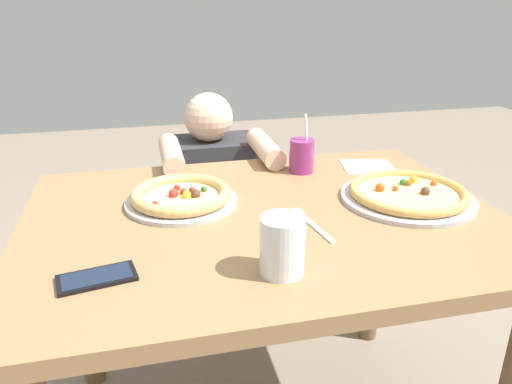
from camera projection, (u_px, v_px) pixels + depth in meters
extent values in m
cube|color=#936D47|center=(264.00, 221.00, 1.25)|extent=(1.20, 0.89, 0.04)
cylinder|color=brown|center=(83.00, 294.00, 1.61)|extent=(0.07, 0.07, 0.71)
cylinder|color=brown|center=(375.00, 258.00, 1.83)|extent=(0.07, 0.07, 0.71)
cylinder|color=#B7B7BC|center=(408.00, 199.00, 1.33)|extent=(0.36, 0.36, 0.01)
cylinder|color=#E5CC7F|center=(409.00, 195.00, 1.32)|extent=(0.27, 0.27, 0.01)
torus|color=tan|center=(409.00, 192.00, 1.32)|extent=(0.32, 0.32, 0.02)
sphere|color=#BF4C19|center=(381.00, 188.00, 1.34)|extent=(0.02, 0.02, 0.02)
sphere|color=brown|center=(425.00, 191.00, 1.31)|extent=(0.03, 0.03, 0.03)
sphere|color=#BF4C19|center=(408.00, 183.00, 1.37)|extent=(0.02, 0.02, 0.02)
sphere|color=gold|center=(414.00, 179.00, 1.40)|extent=(0.02, 0.02, 0.02)
sphere|color=#BF4C19|center=(434.00, 183.00, 1.37)|extent=(0.02, 0.02, 0.02)
sphere|color=#BF4C19|center=(395.00, 189.00, 1.34)|extent=(0.02, 0.02, 0.02)
sphere|color=gold|center=(425.00, 191.00, 1.33)|extent=(0.02, 0.02, 0.02)
sphere|color=#2D6623|center=(403.00, 182.00, 1.38)|extent=(0.02, 0.02, 0.02)
sphere|color=#BF4C19|center=(380.00, 188.00, 1.34)|extent=(0.03, 0.03, 0.03)
cylinder|color=#B7B7BC|center=(182.00, 202.00, 1.31)|extent=(0.30, 0.30, 0.01)
cylinder|color=#EFD68C|center=(181.00, 198.00, 1.30)|extent=(0.20, 0.20, 0.01)
torus|color=tan|center=(181.00, 194.00, 1.30)|extent=(0.27, 0.27, 0.03)
sphere|color=maroon|center=(174.00, 193.00, 1.30)|extent=(0.03, 0.03, 0.03)
sphere|color=maroon|center=(155.00, 204.00, 1.24)|extent=(0.02, 0.02, 0.02)
sphere|color=brown|center=(196.00, 194.00, 1.30)|extent=(0.03, 0.03, 0.03)
sphere|color=maroon|center=(177.00, 188.00, 1.34)|extent=(0.02, 0.02, 0.02)
sphere|color=maroon|center=(184.00, 192.00, 1.31)|extent=(0.02, 0.02, 0.02)
sphere|color=maroon|center=(192.00, 190.00, 1.32)|extent=(0.02, 0.02, 0.02)
sphere|color=#2D6623|center=(204.00, 189.00, 1.33)|extent=(0.02, 0.02, 0.02)
sphere|color=gold|center=(187.00, 195.00, 1.29)|extent=(0.02, 0.02, 0.02)
cylinder|color=#8C2D72|center=(302.00, 156.00, 1.53)|extent=(0.08, 0.08, 0.10)
cylinder|color=white|center=(306.00, 129.00, 1.50)|extent=(0.01, 0.02, 0.09)
cylinder|color=silver|center=(282.00, 246.00, 0.96)|extent=(0.09, 0.09, 0.12)
cube|color=white|center=(278.00, 228.00, 0.95)|extent=(0.03, 0.03, 0.03)
cube|color=white|center=(279.00, 232.00, 0.93)|extent=(0.03, 0.03, 0.02)
cube|color=white|center=(278.00, 224.00, 0.96)|extent=(0.03, 0.03, 0.02)
cube|color=white|center=(368.00, 166.00, 1.59)|extent=(0.19, 0.17, 0.00)
cube|color=silver|center=(317.00, 228.00, 1.17)|extent=(0.04, 0.16, 0.00)
cube|color=silver|center=(298.00, 212.00, 1.25)|extent=(0.03, 0.05, 0.00)
cube|color=black|center=(97.00, 278.00, 0.96)|extent=(0.16, 0.10, 0.01)
cube|color=#192338|center=(97.00, 276.00, 0.96)|extent=(0.14, 0.09, 0.00)
cylinder|color=#333847|center=(214.00, 264.00, 2.05)|extent=(0.28, 0.28, 0.45)
cube|color=#2D2D33|center=(211.00, 178.00, 1.90)|extent=(0.35, 0.22, 0.31)
sphere|color=beige|center=(209.00, 117.00, 1.81)|extent=(0.18, 0.18, 0.18)
cylinder|color=beige|center=(171.00, 155.00, 1.60)|extent=(0.07, 0.28, 0.07)
cylinder|color=beige|center=(265.00, 148.00, 1.66)|extent=(0.07, 0.28, 0.07)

